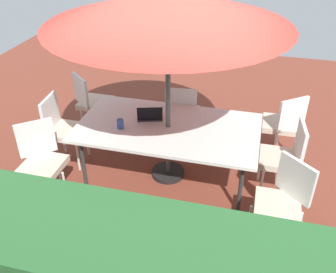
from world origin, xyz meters
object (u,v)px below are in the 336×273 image
Objects in this scene: patio_umbrella at (168,8)px; chair_southwest at (283,122)px; chair_northwest at (282,200)px; cup at (120,124)px; chair_east at (63,127)px; chair_southeast at (91,100)px; chair_northeast at (41,158)px; chair_west at (285,155)px; chair_south at (182,111)px; laptop at (150,116)px; dining_table at (168,129)px.

patio_umbrella reaches higher than chair_southwest.
cup is at bearing -155.33° from chair_northwest.
chair_southeast is (-0.04, -0.83, 0.00)m from chair_east.
chair_southeast is (2.83, 0.03, 0.00)m from chair_southwest.
chair_southwest is 1.00× the size of chair_northeast.
chair_east and chair_west have the same top height.
chair_east is 1.67m from chair_south.
chair_east is 1.00× the size of chair_south.
chair_east is 1.22m from laptop.
chair_northeast is at bearing 132.43° from chair_southeast.
patio_umbrella is at bearing -161.63° from cup.
cup is at bearing 52.77° from chair_south.
chair_southeast and chair_northeast have the same top height.
patio_umbrella is 2.31m from chair_northwest.
chair_south is at bearing -139.90° from chair_southeast.
chair_southwest and chair_west have the same top height.
chair_east is 1.00× the size of chair_southeast.
chair_northwest is (0.03, 0.82, 0.00)m from chair_west.
patio_umbrella reaches higher than chair_northwest.
chair_east is (1.46, 0.04, -0.16)m from dining_table.
chair_southwest is (-2.88, -0.86, 0.00)m from chair_east.
laptop is at bearing 60.69° from chair_south.
chair_southeast is 1.55m from chair_northeast.
chair_west is at bearing -24.71° from chair_northeast.
chair_west reaches higher than cup.
patio_umbrella reaches higher than chair_south.
chair_southwest is at bearing 174.52° from chair_south.
chair_southeast is at bearing -29.23° from patio_umbrella.
dining_table is at bearing 82.66° from chair_south.
dining_table is 1.56m from chair_northeast.
chair_southwest and chair_southeast have the same top height.
chair_south is at bearing 173.63° from chair_northwest.
chair_southwest is at bearing -138.91° from chair_southeast.
chair_southeast is 8.28× the size of cup.
chair_west is (-2.85, 0.76, 0.00)m from chair_southeast.
chair_northwest is at bearing 51.63° from chair_southwest.
laptop reaches higher than dining_table.
cup is at bearing 28.97° from laptop.
chair_east reaches higher than dining_table.
chair_southwest is at bearing 175.56° from chair_west.
cup is at bearing -4.69° from chair_northeast.
cup is at bearing -89.85° from chair_west.
chair_east is at bearing 1.54° from patio_umbrella.
chair_northwest is at bearing 162.95° from cup.
chair_northeast is at bearing 29.24° from dining_table.
chair_southwest is at bearing -10.71° from chair_northeast.
chair_south reaches higher than laptop.
chair_northwest and chair_northeast have the same top height.
chair_northwest is 2.77m from chair_northeast.
chair_southeast and chair_west have the same top height.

